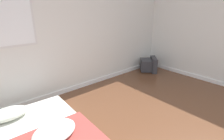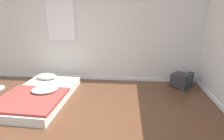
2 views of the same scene
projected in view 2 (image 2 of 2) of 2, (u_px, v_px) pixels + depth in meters
name	position (u px, v px, depth m)	size (l,w,h in m)	color
ground_plane	(66.00, 135.00, 2.77)	(20.00, 20.00, 0.00)	brown
wall_back	(92.00, 34.00, 4.65)	(8.11, 0.08, 2.60)	silver
mattress_bed	(40.00, 95.00, 3.84)	(1.31, 1.99, 0.33)	silver
crt_tv	(182.00, 80.00, 4.47)	(0.60, 0.60, 0.39)	#333338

